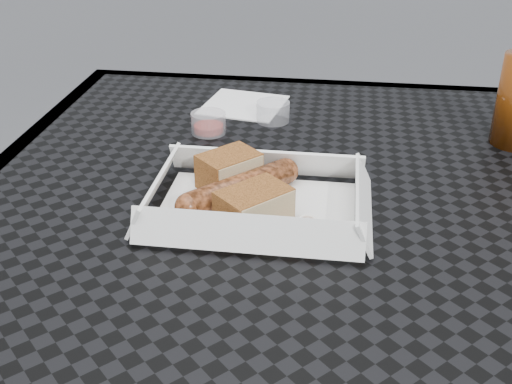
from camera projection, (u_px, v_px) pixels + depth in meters
The scene contains 9 objects.
patio_table at pixel (292, 236), 0.82m from camera, with size 0.80×0.80×0.74m.
food_tray at pixel (257, 209), 0.73m from camera, with size 0.22×0.15×0.00m, color white.
bratwurst at pixel (240, 188), 0.74m from camera, with size 0.13×0.13×0.03m.
bread_near at pixel (229, 171), 0.76m from camera, with size 0.07×0.05×0.04m, color brown.
bread_far at pixel (254, 206), 0.69m from camera, with size 0.08×0.05×0.04m, color brown.
veg_garnish at pixel (305, 231), 0.68m from camera, with size 0.03×0.03×0.00m.
napkin at pixel (244, 105), 1.02m from camera, with size 0.12×0.12×0.00m, color white.
condiment_cup_sauce at pixel (208, 123), 0.92m from camera, with size 0.05×0.05×0.03m, color maroon.
condiment_cup_empty at pixel (273, 112), 0.96m from camera, with size 0.05×0.05×0.03m, color silver.
Camera 1 is at (0.05, -0.70, 1.11)m, focal length 45.00 mm.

